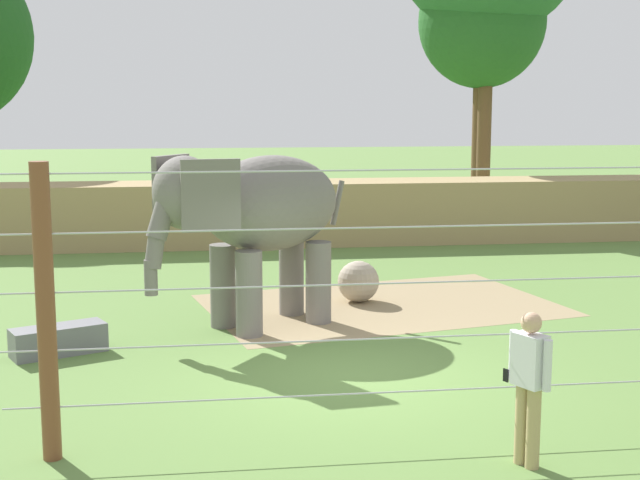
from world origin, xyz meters
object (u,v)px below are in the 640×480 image
(enrichment_ball, at_px, (358,281))
(zookeeper, at_px, (529,382))
(feed_trough, at_px, (59,340))
(elephant, at_px, (256,212))

(enrichment_ball, bearing_deg, zookeeper, -87.12)
(enrichment_ball, bearing_deg, feed_trough, -150.49)
(elephant, height_order, zookeeper, elephant)
(feed_trough, bearing_deg, enrichment_ball, 29.51)
(elephant, relative_size, enrichment_ball, 4.57)
(enrichment_ball, relative_size, zookeeper, 0.48)
(zookeeper, bearing_deg, enrichment_ball, 92.88)
(zookeeper, bearing_deg, feed_trough, 137.93)
(enrichment_ball, xyz_separation_m, feed_trough, (-5.16, -2.92, -0.18))
(enrichment_ball, bearing_deg, elephant, -140.87)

